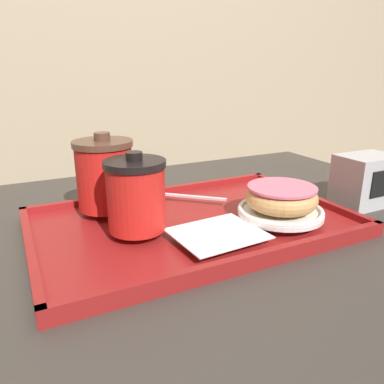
{
  "coord_description": "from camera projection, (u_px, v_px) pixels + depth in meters",
  "views": [
    {
      "loc": [
        -0.3,
        -0.51,
        0.96
      ],
      "look_at": [
        -0.04,
        0.01,
        0.77
      ],
      "focal_mm": 35.0,
      "sensor_mm": 36.0,
      "label": 1
    }
  ],
  "objects": [
    {
      "name": "serving_tray",
      "position": [
        192.0,
        224.0,
        0.63
      ],
      "size": [
        0.52,
        0.33,
        0.02
      ],
      "color": "maroon",
      "rests_on": "cafe_table"
    },
    {
      "name": "napkin_paper",
      "position": [
        218.0,
        233.0,
        0.55
      ],
      "size": [
        0.14,
        0.12,
        0.0
      ],
      "rotation": [
        0.0,
        0.0,
        0.07
      ],
      "color": "white",
      "rests_on": "serving_tray"
    },
    {
      "name": "donut_chocolate_glazed",
      "position": [
        281.0,
        197.0,
        0.61
      ],
      "size": [
        0.12,
        0.12,
        0.04
      ],
      "color": "tan",
      "rests_on": "plate_with_chocolate_donut"
    },
    {
      "name": "coffee_cup_front",
      "position": [
        136.0,
        195.0,
        0.56
      ],
      "size": [
        0.09,
        0.09,
        0.12
      ],
      "color": "red",
      "rests_on": "serving_tray"
    },
    {
      "name": "coffee_cup_rear",
      "position": [
        105.0,
        174.0,
        0.64
      ],
      "size": [
        0.1,
        0.1,
        0.13
      ],
      "color": "red",
      "rests_on": "serving_tray"
    },
    {
      "name": "spoon",
      "position": [
        166.0,
        193.0,
        0.72
      ],
      "size": [
        0.13,
        0.12,
        0.01
      ],
      "rotation": [
        0.0,
        0.0,
        2.42
      ],
      "color": "silver",
      "rests_on": "serving_tray"
    },
    {
      "name": "plate_with_chocolate_donut",
      "position": [
        280.0,
        211.0,
        0.62
      ],
      "size": [
        0.14,
        0.14,
        0.01
      ],
      "color": "white",
      "rests_on": "serving_tray"
    },
    {
      "name": "cafe_table",
      "position": [
        213.0,
        304.0,
        0.69
      ],
      "size": [
        1.04,
        0.85,
        0.71
      ],
      "color": "#38332D",
      "rests_on": "ground_plane"
    },
    {
      "name": "wall_behind",
      "position": [
        74.0,
        5.0,
        1.43
      ],
      "size": [
        8.0,
        0.05,
        2.4
      ],
      "color": "tan",
      "rests_on": "ground_plane"
    },
    {
      "name": "napkin_dispenser",
      "position": [
        366.0,
        180.0,
        0.73
      ],
      "size": [
        0.11,
        0.08,
        0.1
      ],
      "color": "#B7B7BC",
      "rests_on": "cafe_table"
    }
  ]
}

